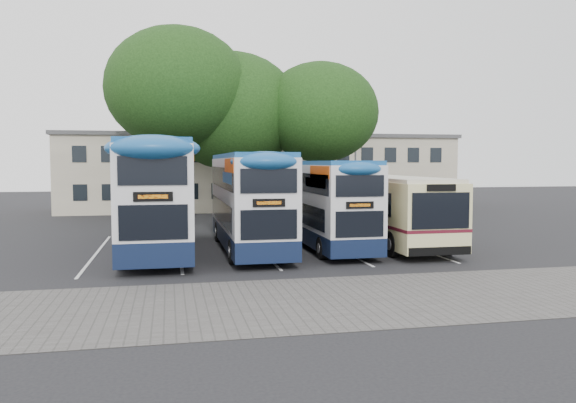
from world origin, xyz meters
The scene contains 12 objects.
ground centered at (0.00, 0.00, 0.00)m, with size 120.00×120.00×0.00m, color black.
paving_strip centered at (-2.00, -5.00, 0.01)m, with size 40.00×6.00×0.01m, color #595654.
bay_lines centered at (-3.75, 5.00, 0.01)m, with size 14.12×11.00×0.01m.
depot_building centered at (0.00, 26.99, 3.15)m, with size 32.40×8.40×6.20m.
lamp_post centered at (6.00, 19.97, 5.08)m, with size 0.25×1.05×9.06m.
tree_left centered at (-7.06, 16.88, 8.61)m, with size 9.14×9.14×12.51m.
tree_mid centered at (-3.41, 18.65, 7.37)m, with size 9.43×9.43×11.39m.
tree_right centered at (2.38, 16.82, 7.25)m, with size 7.90×7.90×10.62m.
bus_dd_left centered at (-8.19, 4.87, 2.62)m, with size 2.76×11.40×4.75m.
bus_dd_mid centered at (-4.22, 4.57, 2.35)m, with size 2.48×10.22×4.26m.
bus_dd_right centered at (-0.67, 4.70, 2.18)m, with size 2.30×9.51×3.96m.
bus_single centered at (2.49, 5.15, 1.83)m, with size 2.76×10.83×3.23m.
Camera 1 is at (-7.67, -20.01, 3.89)m, focal length 35.00 mm.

